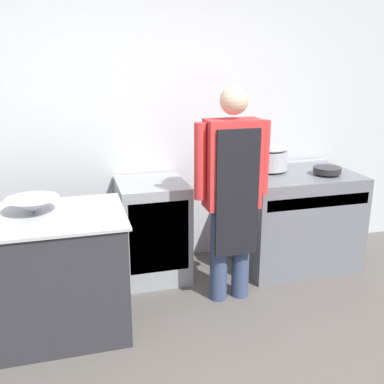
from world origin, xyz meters
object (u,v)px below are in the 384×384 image
Objects in this scene: fridge_unit at (153,230)px; stock_pot at (269,157)px; stove at (295,218)px; person_cook at (232,185)px; saute_pan at (327,170)px; mixing_bowl at (33,205)px.

fridge_unit is 2.60× the size of stock_pot.
person_cook is at bearing -150.75° from stove.
stove is 0.61× the size of person_cook.
stock_pot is at bearing 148.64° from saute_pan.
person_cook is at bearing -162.45° from saute_pan.
stove is 2.87× the size of mixing_bowl.
mixing_bowl is at bearing -168.53° from stove.
stock_pot is at bearing 16.33° from mixing_bowl.
saute_pan is (2.45, 0.32, 0.01)m from mixing_bowl.
person_cook is at bearing 0.08° from mixing_bowl.
saute_pan is (0.21, -0.13, 0.48)m from stove.
stove is 3.10× the size of stock_pot.
saute_pan is (1.54, -0.23, 0.49)m from fridge_unit.
stock_pot is at bearing 149.85° from stove.
fridge_unit is 1.63m from saute_pan.
stove is 1.19× the size of fridge_unit.
stock_pot is 0.52m from saute_pan.
stove is at bearing -30.15° from stock_pot.
stove is 0.54m from saute_pan.
mixing_bowl is (-2.25, -0.46, 0.48)m from stove.
fridge_unit is at bearing 31.23° from mixing_bowl.
mixing_bowl is 1.47× the size of saute_pan.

